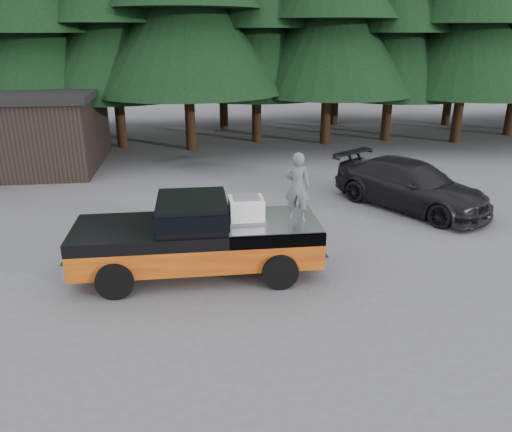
{
  "coord_description": "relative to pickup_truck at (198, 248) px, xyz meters",
  "views": [
    {
      "loc": [
        -0.81,
        -10.45,
        5.59
      ],
      "look_at": [
        0.48,
        0.0,
        1.68
      ],
      "focal_mm": 35.0,
      "sensor_mm": 36.0,
      "label": 1
    }
  ],
  "objects": [
    {
      "name": "ground",
      "position": [
        0.85,
        -0.67,
        -0.67
      ],
      "size": [
        120.0,
        120.0,
        0.0
      ],
      "primitive_type": "plane",
      "color": "#4F5052",
      "rests_on": "ground"
    },
    {
      "name": "pickup_truck",
      "position": [
        0.0,
        0.0,
        0.0
      ],
      "size": [
        6.0,
        2.04,
        1.33
      ],
      "primitive_type": null,
      "color": "#D5640D",
      "rests_on": "ground"
    },
    {
      "name": "truck_cab",
      "position": [
        -0.1,
        0.0,
        0.96
      ],
      "size": [
        1.66,
        1.9,
        0.59
      ],
      "primitive_type": "cube",
      "color": "black",
      "rests_on": "pickup_truck"
    },
    {
      "name": "air_compressor",
      "position": [
        1.18,
        -0.03,
        0.94
      ],
      "size": [
        0.82,
        0.69,
        0.55
      ],
      "primitive_type": "cube",
      "rotation": [
        0.0,
        0.0,
        0.03
      ],
      "color": "silver",
      "rests_on": "pickup_truck"
    },
    {
      "name": "man_on_bed",
      "position": [
        2.39,
        -0.11,
        1.49
      ],
      "size": [
        0.71,
        0.6,
        1.66
      ],
      "primitive_type": "imported",
      "rotation": [
        0.0,
        0.0,
        2.75
      ],
      "color": "#515458",
      "rests_on": "pickup_truck"
    },
    {
      "name": "parked_car",
      "position": [
        7.1,
        4.02,
        0.12
      ],
      "size": [
        4.78,
        5.7,
        1.56
      ],
      "primitive_type": "imported",
      "rotation": [
        0.0,
        0.0,
        0.58
      ],
      "color": "black",
      "rests_on": "ground"
    },
    {
      "name": "utility_building",
      "position": [
        -8.15,
        11.33,
        1.0
      ],
      "size": [
        8.4,
        6.4,
        3.3
      ],
      "color": "black",
      "rests_on": "ground"
    }
  ]
}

